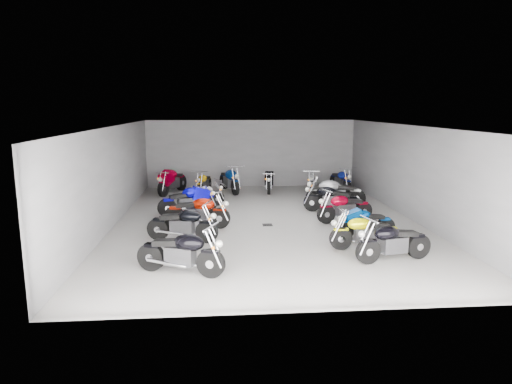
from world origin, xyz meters
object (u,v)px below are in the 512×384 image
at_px(motorcycle_back_b, 204,183).
at_px(motorcycle_back_d, 270,181).
at_px(motorcycle_right_c, 365,223).
at_px(motorcycle_back_a, 172,181).
at_px(motorcycle_right_d, 344,207).
at_px(motorcycle_back_f, 341,180).
at_px(motorcycle_left_f, 202,196).
at_px(drain_grate, 267,225).
at_px(motorcycle_back_c, 229,180).
at_px(motorcycle_left_a, 181,252).
at_px(motorcycle_right_f, 335,193).
at_px(motorcycle_left_e, 189,201).
at_px(motorcycle_right_e, 332,199).
at_px(motorcycle_right_b, 366,232).
at_px(motorcycle_back_e, 311,182).
at_px(motorcycle_left_c, 183,224).
at_px(motorcycle_right_a, 393,242).
at_px(motorcycle_left_d, 198,212).

bearing_deg(motorcycle_back_b, motorcycle_back_d, -163.96).
relative_size(motorcycle_right_c, motorcycle_back_a, 0.84).
xyz_separation_m(motorcycle_right_d, motorcycle_back_f, (1.38, 5.66, 0.01)).
bearing_deg(motorcycle_left_f, drain_grate, 15.84).
distance_m(motorcycle_right_c, motorcycle_back_c, 8.55).
bearing_deg(motorcycle_right_c, motorcycle_left_f, 39.03).
relative_size(motorcycle_left_a, motorcycle_back_d, 1.02).
bearing_deg(drain_grate, motorcycle_back_b, 110.97).
bearing_deg(motorcycle_right_f, motorcycle_left_e, 108.62).
height_order(motorcycle_right_d, motorcycle_back_d, motorcycle_right_d).
xyz_separation_m(motorcycle_right_e, motorcycle_back_b, (-4.77, 4.29, -0.05)).
xyz_separation_m(drain_grate, motorcycle_back_b, (-2.25, 5.86, 0.47)).
bearing_deg(motorcycle_left_e, motorcycle_right_c, 38.07).
xyz_separation_m(motorcycle_right_b, motorcycle_right_f, (0.52, 5.38, 0.07)).
height_order(motorcycle_left_e, motorcycle_back_e, motorcycle_left_e).
relative_size(drain_grate, motorcycle_left_f, 0.18).
height_order(motorcycle_left_c, motorcycle_back_f, motorcycle_left_c).
xyz_separation_m(motorcycle_right_a, motorcycle_back_f, (1.25, 9.67, 0.01)).
height_order(motorcycle_right_f, motorcycle_back_f, motorcycle_right_f).
relative_size(motorcycle_right_d, motorcycle_back_d, 0.99).
bearing_deg(motorcycle_left_f, motorcycle_left_c, -26.26).
distance_m(motorcycle_left_a, motorcycle_right_a, 5.22).
relative_size(motorcycle_left_d, motorcycle_back_a, 0.97).
bearing_deg(motorcycle_right_a, motorcycle_right_f, -13.53).
relative_size(motorcycle_right_c, motorcycle_back_b, 0.96).
distance_m(drain_grate, motorcycle_back_c, 6.11).
xyz_separation_m(motorcycle_left_e, motorcycle_right_e, (5.18, -0.07, -0.00)).
relative_size(motorcycle_left_e, motorcycle_left_f, 1.15).
height_order(motorcycle_left_f, motorcycle_right_a, motorcycle_right_a).
distance_m(motorcycle_left_f, motorcycle_right_c, 6.76).
distance_m(motorcycle_left_e, motorcycle_right_c, 6.32).
xyz_separation_m(motorcycle_left_f, motorcycle_right_c, (4.96, -4.60, -0.01)).
xyz_separation_m(drain_grate, motorcycle_right_d, (2.62, 0.22, 0.49)).
relative_size(motorcycle_right_b, motorcycle_right_d, 0.99).
distance_m(motorcycle_left_f, motorcycle_back_a, 3.22).
relative_size(motorcycle_right_c, motorcycle_back_d, 0.90).
relative_size(motorcycle_left_a, motorcycle_right_d, 1.03).
distance_m(motorcycle_right_d, motorcycle_right_e, 1.36).
relative_size(motorcycle_back_a, motorcycle_back_e, 1.19).
height_order(motorcycle_left_d, motorcycle_right_b, motorcycle_left_d).
bearing_deg(motorcycle_left_f, motorcycle_back_f, 93.66).
height_order(motorcycle_left_a, motorcycle_left_c, motorcycle_left_a).
xyz_separation_m(motorcycle_left_f, motorcycle_right_e, (4.76, -1.35, 0.06)).
relative_size(motorcycle_right_a, motorcycle_right_d, 1.02).
height_order(motorcycle_right_f, motorcycle_back_c, motorcycle_back_c).
bearing_deg(motorcycle_right_b, motorcycle_right_d, -2.60).
bearing_deg(motorcycle_back_c, motorcycle_right_a, 93.85).
bearing_deg(motorcycle_right_a, motorcycle_right_e, -9.78).
height_order(drain_grate, motorcycle_left_c, motorcycle_left_c).
height_order(motorcycle_left_a, motorcycle_left_e, motorcycle_left_a).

